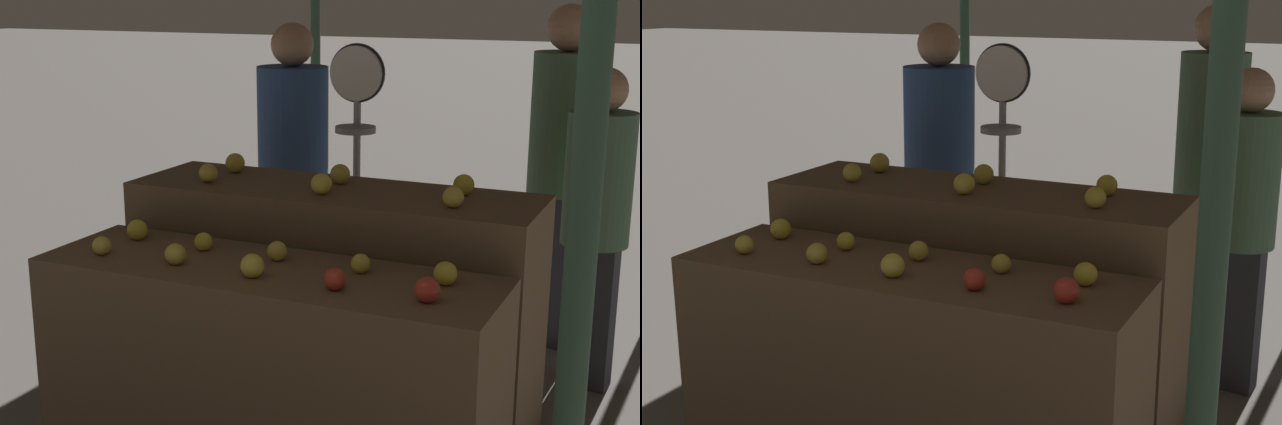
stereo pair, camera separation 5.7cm
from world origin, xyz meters
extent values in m
cylinder|color=#33513D|center=(1.22, -0.83, 1.25)|extent=(0.07, 0.07, 2.49)
cylinder|color=#33513D|center=(-1.22, 3.02, 1.25)|extent=(0.07, 0.07, 2.49)
cube|color=brown|center=(0.00, 0.00, 0.45)|extent=(1.74, 0.55, 0.89)
cube|color=brown|center=(0.00, 0.60, 0.53)|extent=(1.74, 0.55, 1.07)
sphere|color=gold|center=(-0.65, -0.11, 0.93)|extent=(0.07, 0.07, 0.07)
sphere|color=gold|center=(-0.32, -0.10, 0.93)|extent=(0.08, 0.08, 0.08)
sphere|color=yellow|center=(0.01, -0.11, 0.94)|extent=(0.09, 0.09, 0.09)
sphere|color=red|center=(0.33, -0.11, 0.93)|extent=(0.08, 0.08, 0.08)
sphere|color=red|center=(0.65, -0.10, 0.94)|extent=(0.09, 0.09, 0.09)
sphere|color=gold|center=(-0.65, 0.12, 0.93)|extent=(0.08, 0.08, 0.08)
sphere|color=gold|center=(-0.33, 0.10, 0.93)|extent=(0.07, 0.07, 0.07)
sphere|color=gold|center=(-0.01, 0.10, 0.93)|extent=(0.08, 0.08, 0.08)
sphere|color=gold|center=(0.34, 0.10, 0.93)|extent=(0.07, 0.07, 0.07)
sphere|color=gold|center=(0.65, 0.10, 0.93)|extent=(0.08, 0.08, 0.08)
sphere|color=gold|center=(-0.54, 0.49, 1.11)|extent=(0.08, 0.08, 0.08)
sphere|color=yellow|center=(0.00, 0.48, 1.11)|extent=(0.09, 0.09, 0.09)
sphere|color=yellow|center=(0.55, 0.49, 1.11)|extent=(0.08, 0.08, 0.08)
sphere|color=gold|center=(-0.54, 0.72, 1.11)|extent=(0.09, 0.09, 0.09)
sphere|color=gold|center=(-0.01, 0.70, 1.11)|extent=(0.09, 0.09, 0.09)
sphere|color=gold|center=(0.53, 0.71, 1.11)|extent=(0.09, 0.09, 0.09)
cylinder|color=#99999E|center=(-0.17, 1.28, 0.76)|extent=(0.04, 0.04, 1.51)
cylinder|color=black|center=(-0.17, 1.27, 1.49)|extent=(0.29, 0.01, 0.29)
cylinder|color=silver|center=(-0.17, 1.26, 1.49)|extent=(0.26, 0.02, 0.26)
cylinder|color=#99999E|center=(-0.17, 1.26, 1.29)|extent=(0.01, 0.01, 0.14)
cylinder|color=#99999E|center=(-0.17, 1.26, 1.22)|extent=(0.20, 0.20, 0.03)
cube|color=#2D2D38|center=(-0.62, 1.46, 0.40)|extent=(0.31, 0.23, 0.80)
cylinder|color=#2D4C84|center=(-0.62, 1.46, 1.14)|extent=(0.45, 0.45, 0.69)
sphere|color=tan|center=(-0.62, 1.46, 1.60)|extent=(0.22, 0.22, 0.22)
cube|color=#2D2D38|center=(0.96, 1.47, 0.36)|extent=(0.25, 0.17, 0.72)
cylinder|color=#476B4C|center=(0.96, 1.47, 1.03)|extent=(0.35, 0.35, 0.62)
sphere|color=tan|center=(0.96, 1.47, 1.44)|extent=(0.20, 0.20, 0.20)
cube|color=#2D2D38|center=(0.71, 1.94, 0.42)|extent=(0.30, 0.24, 0.84)
cylinder|color=#476B4C|center=(0.71, 1.94, 1.21)|extent=(0.45, 0.45, 0.73)
sphere|color=tan|center=(0.71, 1.94, 1.69)|extent=(0.24, 0.24, 0.24)
camera|label=1|loc=(1.49, -2.73, 1.89)|focal=50.00mm
camera|label=2|loc=(1.54, -2.70, 1.89)|focal=50.00mm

